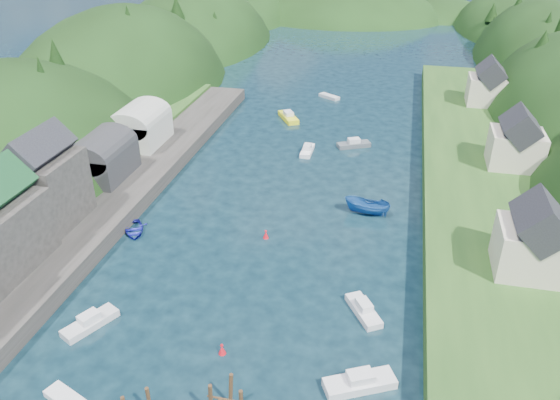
# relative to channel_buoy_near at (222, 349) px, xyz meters

# --- Properties ---
(ground) EXTENTS (600.00, 600.00, 0.00)m
(ground) POSITION_rel_channel_buoy_near_xyz_m (0.35, 43.54, -0.48)
(ground) COLOR black
(ground) RESTS_ON ground
(hillside_left) EXTENTS (44.00, 245.56, 52.00)m
(hillside_left) POSITION_rel_channel_buoy_near_xyz_m (-44.65, 68.54, -8.51)
(hillside_left) COLOR black
(hillside_left) RESTS_ON ground
(far_hills) EXTENTS (103.00, 68.00, 44.00)m
(far_hills) POSITION_rel_channel_buoy_near_xyz_m (1.56, 167.54, -11.28)
(far_hills) COLOR black
(far_hills) RESTS_ON ground
(hill_trees) EXTENTS (88.42, 146.52, 12.63)m
(hill_trees) POSITION_rel_channel_buoy_near_xyz_m (1.03, 58.33, 10.68)
(hill_trees) COLOR black
(hill_trees) RESTS_ON ground
(quay_left) EXTENTS (12.00, 110.00, 2.00)m
(quay_left) POSITION_rel_channel_buoy_near_xyz_m (-23.65, 13.54, 0.52)
(quay_left) COLOR #2D2B28
(quay_left) RESTS_ON ground
(terrace_left_grass) EXTENTS (12.00, 110.00, 2.50)m
(terrace_left_grass) POSITION_rel_channel_buoy_near_xyz_m (-30.65, 13.54, 0.77)
(terrace_left_grass) COLOR #234719
(terrace_left_grass) RESTS_ON ground
(boat_sheds) EXTENTS (7.00, 21.00, 7.50)m
(boat_sheds) POSITION_rel_channel_buoy_near_xyz_m (-25.65, 32.54, 4.79)
(boat_sheds) COLOR #2D2D30
(boat_sheds) RESTS_ON quay_left
(terrace_right) EXTENTS (16.00, 120.00, 2.40)m
(terrace_right) POSITION_rel_channel_buoy_near_xyz_m (25.35, 33.54, 0.72)
(terrace_right) COLOR #234719
(terrace_right) RESTS_ON ground
(right_bank_cottages) EXTENTS (9.00, 59.24, 8.41)m
(right_bank_cottages) POSITION_rel_channel_buoy_near_xyz_m (28.35, 41.87, 5.36)
(right_bank_cottages) COLOR beige
(right_bank_cottages) RESTS_ON terrace_right
(channel_buoy_near) EXTENTS (0.70, 0.70, 1.10)m
(channel_buoy_near) POSITION_rel_channel_buoy_near_xyz_m (0.00, 0.00, 0.00)
(channel_buoy_near) COLOR red
(channel_buoy_near) RESTS_ON ground
(channel_buoy_far) EXTENTS (0.70, 0.70, 1.10)m
(channel_buoy_far) POSITION_rel_channel_buoy_near_xyz_m (-0.83, 19.14, 0.00)
(channel_buoy_far) COLOR red
(channel_buoy_far) RESTS_ON ground
(moored_boats) EXTENTS (34.45, 100.06, 2.25)m
(moored_boats) POSITION_rel_channel_buoy_near_xyz_m (-0.71, 14.05, 0.18)
(moored_boats) COLOR white
(moored_boats) RESTS_ON ground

